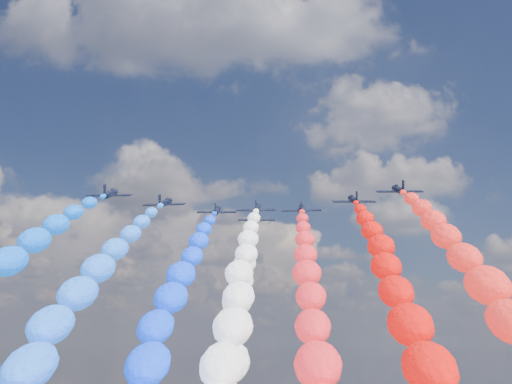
# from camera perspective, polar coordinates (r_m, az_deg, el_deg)

# --- Properties ---
(jet_0) EXTENTS (8.88, 11.89, 6.02)m
(jet_0) POSITION_cam_1_polar(r_m,az_deg,el_deg) (129.45, -12.62, -0.15)
(jet_0) COLOR black
(jet_1) EXTENTS (9.25, 12.15, 6.02)m
(jet_1) POSITION_cam_1_polar(r_m,az_deg,el_deg) (135.97, -7.96, -0.95)
(jet_1) COLOR black
(trail_1) EXTENTS (6.07, 107.16, 57.36)m
(trail_1) POSITION_cam_1_polar(r_m,az_deg,el_deg) (79.70, -16.28, -11.82)
(trail_1) COLOR blue
(jet_2) EXTENTS (8.91, 11.91, 6.02)m
(jet_2) POSITION_cam_1_polar(r_m,az_deg,el_deg) (142.77, -3.44, -1.64)
(jet_2) COLOR black
(trail_2) EXTENTS (6.07, 107.16, 57.36)m
(trail_2) POSITION_cam_1_polar(r_m,az_deg,el_deg) (85.45, -7.98, -12.26)
(trail_2) COLOR #0B39FF
(jet_3) EXTENTS (8.63, 11.71, 6.02)m
(jet_3) POSITION_cam_1_polar(r_m,az_deg,el_deg) (140.16, 0.10, -1.44)
(jet_3) COLOR black
(trail_3) EXTENTS (6.07, 107.16, 57.36)m
(trail_3) POSITION_cam_1_polar(r_m,az_deg,el_deg) (82.31, -2.00, -12.35)
(trail_3) COLOR white
(jet_4) EXTENTS (9.13, 12.07, 6.02)m
(jet_4) POSITION_cam_1_polar(r_m,az_deg,el_deg) (151.50, 0.03, -2.32)
(jet_4) COLOR black
(trail_4) EXTENTS (6.07, 107.16, 57.36)m
(trail_4) POSITION_cam_1_polar(r_m,az_deg,el_deg) (93.86, -1.85, -12.43)
(trail_4) COLOR white
(jet_5) EXTENTS (8.85, 11.87, 6.02)m
(jet_5) POSITION_cam_1_polar(r_m,az_deg,el_deg) (140.88, 4.00, -1.47)
(jet_5) COLOR black
(trail_5) EXTENTS (6.07, 107.16, 57.36)m
(trail_5) POSITION_cam_1_polar(r_m,az_deg,el_deg) (82.92, 4.80, -12.31)
(trail_5) COLOR red
(jet_6) EXTENTS (9.16, 12.09, 6.02)m
(jet_6) POSITION_cam_1_polar(r_m,az_deg,el_deg) (133.33, 8.52, -0.70)
(jet_6) COLOR black
(trail_6) EXTENTS (6.07, 107.16, 57.36)m
(trail_6) POSITION_cam_1_polar(r_m,az_deg,el_deg) (75.64, 13.04, -11.97)
(trail_6) COLOR red
(jet_7) EXTENTS (8.93, 11.92, 6.02)m
(jet_7) POSITION_cam_1_polar(r_m,az_deg,el_deg) (126.06, 12.36, 0.18)
(jet_7) COLOR black
(trail_7) EXTENTS (6.07, 107.16, 57.36)m
(trail_7) POSITION_cam_1_polar(r_m,az_deg,el_deg) (69.11, 20.69, -11.41)
(trail_7) COLOR red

